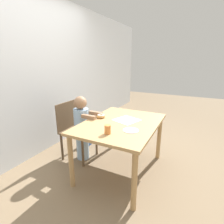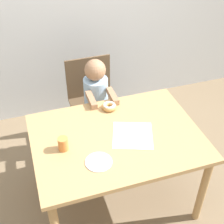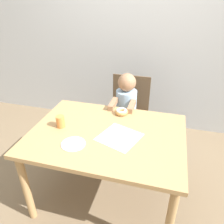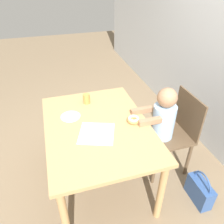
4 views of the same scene
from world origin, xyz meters
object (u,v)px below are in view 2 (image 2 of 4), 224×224
object	(u,v)px
chair	(93,102)
child_figure	(97,106)
donut	(109,106)
cup	(63,144)
handbag	(136,115)

from	to	relation	value
chair	child_figure	xyz separation A→B (m)	(-0.00, -0.13, 0.05)
donut	cup	distance (m)	0.56
chair	donut	bearing A→B (deg)	-87.15
chair	child_figure	distance (m)	0.14
chair	donut	world-z (taller)	chair
handbag	cup	size ratio (longest dim) A/B	3.50
donut	handbag	size ratio (longest dim) A/B	0.34
donut	chair	bearing A→B (deg)	92.85
child_figure	handbag	bearing A→B (deg)	21.78
handbag	cup	distance (m)	1.42
donut	handbag	world-z (taller)	donut
child_figure	handbag	xyz separation A→B (m)	(0.50, 0.20, -0.39)
donut	child_figure	bearing A→B (deg)	94.01
chair	handbag	xyz separation A→B (m)	(0.50, 0.07, -0.34)
donut	cup	world-z (taller)	cup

